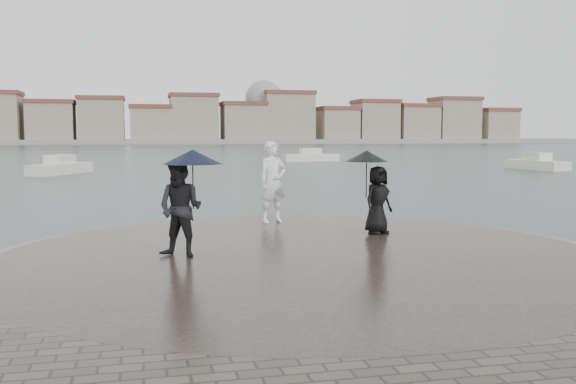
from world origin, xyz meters
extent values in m
plane|color=#2B3835|center=(0.00, 0.00, 0.00)|extent=(400.00, 400.00, 0.00)
cylinder|color=gray|center=(0.00, 3.50, 0.16)|extent=(12.50, 12.50, 0.32)
cylinder|color=#2D261E|center=(0.00, 3.50, 0.18)|extent=(11.90, 11.90, 0.36)
imported|color=white|center=(0.32, 7.91, 1.43)|extent=(0.90, 0.73, 2.14)
imported|color=black|center=(-2.36, 3.66, 1.29)|extent=(1.13, 1.07, 1.85)
cylinder|color=black|center=(-2.11, 3.76, 1.71)|extent=(0.02, 0.02, 0.90)
cone|color=black|center=(-2.11, 3.76, 2.26)|extent=(1.16, 1.16, 0.28)
imported|color=black|center=(2.31, 5.47, 1.15)|extent=(0.92, 0.81, 1.59)
cylinder|color=black|center=(2.06, 5.57, 1.66)|extent=(0.02, 0.02, 0.90)
cone|color=black|center=(2.06, 5.57, 2.18)|extent=(1.01, 1.01, 0.26)
cube|color=gray|center=(0.00, 163.00, 0.60)|extent=(260.00, 20.00, 1.20)
cube|color=gray|center=(-24.00, 160.00, 5.00)|extent=(11.00, 10.00, 10.00)
cube|color=brown|center=(-24.00, 160.00, 10.50)|extent=(11.60, 10.60, 1.00)
cube|color=gray|center=(-12.00, 160.00, 5.50)|extent=(11.00, 10.00, 11.00)
cube|color=brown|center=(-12.00, 160.00, 11.50)|extent=(11.60, 10.60, 1.00)
cube|color=gray|center=(0.00, 160.00, 4.50)|extent=(10.00, 10.00, 9.00)
cube|color=brown|center=(0.00, 160.00, 9.50)|extent=(10.60, 10.60, 1.00)
cube|color=gray|center=(11.00, 160.00, 6.00)|extent=(12.00, 10.00, 12.00)
cube|color=brown|center=(11.00, 160.00, 12.50)|extent=(12.60, 10.60, 1.00)
cube|color=gray|center=(24.00, 160.00, 5.00)|extent=(11.00, 10.00, 10.00)
cube|color=brown|center=(24.00, 160.00, 10.50)|extent=(11.60, 10.60, 1.00)
cube|color=gray|center=(36.00, 160.00, 6.50)|extent=(13.00, 10.00, 13.00)
cube|color=brown|center=(36.00, 160.00, 13.50)|extent=(13.60, 10.60, 1.00)
cube|color=gray|center=(50.00, 160.00, 4.50)|extent=(10.00, 10.00, 9.00)
cube|color=brown|center=(50.00, 160.00, 9.50)|extent=(10.60, 10.60, 1.00)
cube|color=gray|center=(61.00, 160.00, 5.50)|extent=(11.00, 10.00, 11.00)
cube|color=brown|center=(61.00, 160.00, 11.50)|extent=(11.60, 10.60, 1.00)
cube|color=gray|center=(73.00, 160.00, 5.00)|extent=(11.00, 10.00, 10.00)
cube|color=brown|center=(73.00, 160.00, 10.50)|extent=(11.60, 10.60, 1.00)
cube|color=gray|center=(85.00, 160.00, 6.00)|extent=(12.00, 10.00, 12.00)
cube|color=brown|center=(85.00, 160.00, 12.50)|extent=(12.60, 10.60, 1.00)
cube|color=gray|center=(98.00, 160.00, 4.50)|extent=(10.00, 10.00, 9.00)
cube|color=brown|center=(98.00, 160.00, 9.50)|extent=(10.60, 10.60, 1.00)
sphere|color=gray|center=(30.00, 162.00, 12.00)|extent=(10.00, 10.00, 10.00)
cube|color=silver|center=(26.06, 34.16, 0.25)|extent=(2.19, 5.64, 0.90)
cube|color=silver|center=(26.06, 34.16, 0.85)|extent=(1.41, 2.12, 0.90)
cube|color=silver|center=(13.24, 51.92, 0.25)|extent=(5.62, 2.09, 0.90)
cube|color=silver|center=(13.24, 51.92, 0.85)|extent=(2.10, 1.38, 0.90)
cube|color=silver|center=(-8.24, 36.63, 0.25)|extent=(3.91, 5.63, 0.90)
cube|color=silver|center=(-8.24, 36.63, 0.85)|extent=(1.97, 2.33, 0.90)
camera|label=1|loc=(-3.11, -8.55, 2.70)|focal=40.00mm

